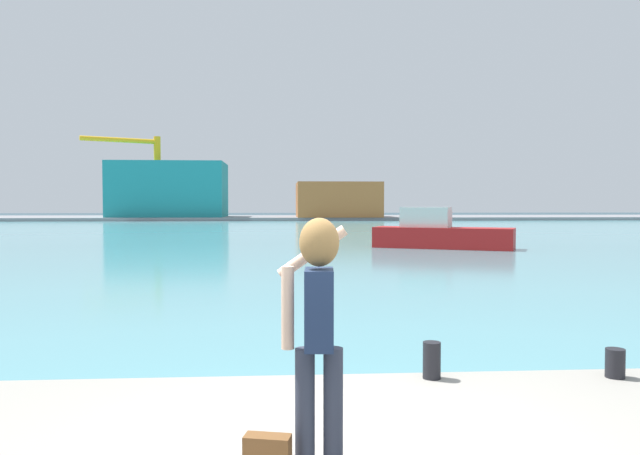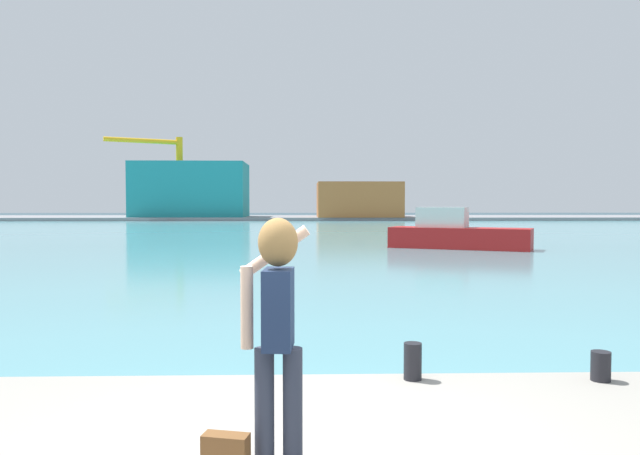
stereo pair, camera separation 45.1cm
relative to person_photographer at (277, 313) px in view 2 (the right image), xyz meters
The scene contains 11 objects.
ground_plane 50.23m from the person_photographer, 89.83° to the left, with size 220.00×220.00×0.00m, color #334751.
harbor_water 52.22m from the person_photographer, 89.83° to the left, with size 140.00×100.00×0.02m, color #599EA8.
far_shore_dock 92.21m from the person_photographer, 89.91° to the left, with size 140.00×20.00×0.48m, color gray.
person_photographer is the anchor object (origin of this frame).
handbag 1.01m from the person_photographer, 165.77° to the right, with size 0.32×0.14×0.24m, color brown.
harbor_bollard 2.54m from the person_photographer, 56.11° to the left, with size 0.19×0.19×0.39m, color black.
harbor_bollard_2 3.89m from the person_photographer, 29.90° to the left, with size 0.20×0.20×0.31m, color black.
boat_moored 29.84m from the person_photographer, 73.28° to the left, with size 7.70×5.10×2.27m.
warehouse_left 91.11m from the person_photographer, 100.81° to the left, with size 16.94×10.88×8.29m, color teal.
warehouse_right 88.00m from the person_photographer, 84.37° to the left, with size 12.48×10.90×5.22m, color #B26633.
port_crane 89.10m from the person_photographer, 102.96° to the left, with size 10.39×5.61×12.02m.
Camera 2 is at (0.03, -4.41, 2.48)m, focal length 33.82 mm.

